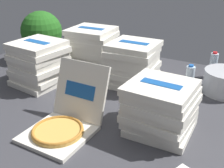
{
  "coord_description": "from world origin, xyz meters",
  "views": [
    {
      "loc": [
        0.85,
        -1.45,
        0.96
      ],
      "look_at": [
        -0.03,
        0.1,
        0.14
      ],
      "focal_mm": 44.55,
      "sensor_mm": 36.0,
      "label": 1
    }
  ],
  "objects_px": {
    "pizza_stack_right_mid": "(161,108)",
    "pizza_stack_center_near": "(92,50)",
    "pizza_stack_left_near": "(132,64)",
    "water_bottle_0": "(213,65)",
    "pizza_stack_right_far": "(39,63)",
    "potted_plant": "(42,33)",
    "water_bottle_2": "(189,80)",
    "open_pizza_box": "(65,120)"
  },
  "relations": [
    {
      "from": "pizza_stack_right_mid",
      "to": "pizza_stack_right_far",
      "type": "bearing_deg",
      "value": 171.49
    },
    {
      "from": "pizza_stack_left_near",
      "to": "open_pizza_box",
      "type": "bearing_deg",
      "value": -93.87
    },
    {
      "from": "pizza_stack_right_far",
      "to": "water_bottle_0",
      "type": "height_order",
      "value": "pizza_stack_right_far"
    },
    {
      "from": "open_pizza_box",
      "to": "pizza_stack_right_mid",
      "type": "relative_size",
      "value": 1.27
    },
    {
      "from": "open_pizza_box",
      "to": "water_bottle_0",
      "type": "bearing_deg",
      "value": 64.92
    },
    {
      "from": "pizza_stack_right_far",
      "to": "open_pizza_box",
      "type": "bearing_deg",
      "value": -36.46
    },
    {
      "from": "open_pizza_box",
      "to": "potted_plant",
      "type": "xyz_separation_m",
      "value": [
        -0.99,
        0.91,
        0.2
      ]
    },
    {
      "from": "pizza_stack_right_far",
      "to": "pizza_stack_center_near",
      "type": "xyz_separation_m",
      "value": [
        0.22,
        0.45,
        0.02
      ]
    },
    {
      "from": "open_pizza_box",
      "to": "pizza_stack_left_near",
      "type": "xyz_separation_m",
      "value": [
        0.05,
        0.81,
        0.1
      ]
    },
    {
      "from": "pizza_stack_right_mid",
      "to": "water_bottle_2",
      "type": "bearing_deg",
      "value": 88.69
    },
    {
      "from": "water_bottle_2",
      "to": "pizza_stack_left_near",
      "type": "bearing_deg",
      "value": -171.95
    },
    {
      "from": "pizza_stack_left_near",
      "to": "pizza_stack_center_near",
      "type": "height_order",
      "value": "pizza_stack_center_near"
    },
    {
      "from": "pizza_stack_right_mid",
      "to": "potted_plant",
      "type": "height_order",
      "value": "potted_plant"
    },
    {
      "from": "pizza_stack_left_near",
      "to": "pizza_stack_right_far",
      "type": "height_order",
      "value": "same"
    },
    {
      "from": "pizza_stack_right_far",
      "to": "potted_plant",
      "type": "relative_size",
      "value": 0.86
    },
    {
      "from": "open_pizza_box",
      "to": "pizza_stack_right_far",
      "type": "bearing_deg",
      "value": 143.54
    },
    {
      "from": "pizza_stack_left_near",
      "to": "pizza_stack_center_near",
      "type": "xyz_separation_m",
      "value": [
        -0.44,
        0.09,
        0.02
      ]
    },
    {
      "from": "open_pizza_box",
      "to": "pizza_stack_right_mid",
      "type": "height_order",
      "value": "open_pizza_box"
    },
    {
      "from": "pizza_stack_left_near",
      "to": "water_bottle_0",
      "type": "xyz_separation_m",
      "value": [
        0.54,
        0.47,
        -0.06
      ]
    },
    {
      "from": "pizza_stack_right_mid",
      "to": "pizza_stack_center_near",
      "type": "relative_size",
      "value": 0.91
    },
    {
      "from": "pizza_stack_center_near",
      "to": "open_pizza_box",
      "type": "bearing_deg",
      "value": -66.56
    },
    {
      "from": "pizza_stack_left_near",
      "to": "pizza_stack_right_far",
      "type": "xyz_separation_m",
      "value": [
        -0.66,
        -0.36,
        0.0
      ]
    },
    {
      "from": "open_pizza_box",
      "to": "pizza_stack_right_far",
      "type": "height_order",
      "value": "open_pizza_box"
    },
    {
      "from": "pizza_stack_right_far",
      "to": "potted_plant",
      "type": "distance_m",
      "value": 0.61
    },
    {
      "from": "water_bottle_0",
      "to": "water_bottle_2",
      "type": "xyz_separation_m",
      "value": [
        -0.09,
        -0.41,
        0.0
      ]
    },
    {
      "from": "pizza_stack_left_near",
      "to": "potted_plant",
      "type": "relative_size",
      "value": 0.85
    },
    {
      "from": "pizza_stack_left_near",
      "to": "potted_plant",
      "type": "distance_m",
      "value": 1.05
    },
    {
      "from": "open_pizza_box",
      "to": "water_bottle_2",
      "type": "relative_size",
      "value": 2.14
    },
    {
      "from": "pizza_stack_left_near",
      "to": "water_bottle_0",
      "type": "bearing_deg",
      "value": 40.83
    },
    {
      "from": "pizza_stack_right_far",
      "to": "pizza_stack_right_mid",
      "type": "bearing_deg",
      "value": -8.51
    },
    {
      "from": "water_bottle_2",
      "to": "potted_plant",
      "type": "xyz_separation_m",
      "value": [
        -1.5,
        0.04,
        0.16
      ]
    },
    {
      "from": "pizza_stack_right_mid",
      "to": "potted_plant",
      "type": "bearing_deg",
      "value": 157.12
    },
    {
      "from": "water_bottle_0",
      "to": "pizza_stack_left_near",
      "type": "bearing_deg",
      "value": -139.17
    },
    {
      "from": "pizza_stack_right_mid",
      "to": "pizza_stack_center_near",
      "type": "bearing_deg",
      "value": 145.21
    },
    {
      "from": "open_pizza_box",
      "to": "potted_plant",
      "type": "relative_size",
      "value": 1.01
    },
    {
      "from": "pizza_stack_center_near",
      "to": "water_bottle_0",
      "type": "distance_m",
      "value": 1.06
    },
    {
      "from": "pizza_stack_left_near",
      "to": "pizza_stack_right_far",
      "type": "relative_size",
      "value": 0.98
    },
    {
      "from": "open_pizza_box",
      "to": "water_bottle_2",
      "type": "xyz_separation_m",
      "value": [
        0.5,
        0.87,
        0.04
      ]
    },
    {
      "from": "pizza_stack_left_near",
      "to": "pizza_stack_right_mid",
      "type": "distance_m",
      "value": 0.68
    },
    {
      "from": "water_bottle_0",
      "to": "potted_plant",
      "type": "height_order",
      "value": "potted_plant"
    },
    {
      "from": "open_pizza_box",
      "to": "pizza_stack_right_mid",
      "type": "distance_m",
      "value": 0.57
    },
    {
      "from": "open_pizza_box",
      "to": "water_bottle_0",
      "type": "distance_m",
      "value": 1.41
    }
  ]
}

